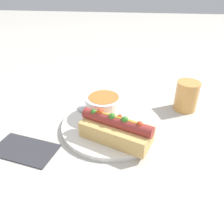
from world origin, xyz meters
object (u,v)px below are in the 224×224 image
Objects in this scene: spoon at (86,111)px; drinking_glass at (187,96)px; hot_dog at (116,129)px; soup_bowl at (104,105)px.

drinking_glass is at bearing -112.27° from spoon.
spoon is (-0.10, 0.10, -0.02)m from hot_dog.
drinking_glass is at bearing 19.65° from soup_bowl.
soup_bowl is (-0.04, 0.10, 0.00)m from hot_dog.
hot_dog is 0.14m from spoon.
spoon is (-0.05, 0.01, -0.03)m from soup_bowl.
soup_bowl is 0.77× the size of spoon.
hot_dog is 0.11m from soup_bowl.
soup_bowl is at bearing -133.16° from spoon.
soup_bowl is at bearing -160.35° from drinking_glass.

